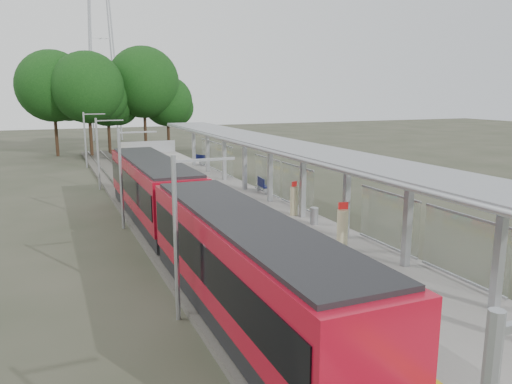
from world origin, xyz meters
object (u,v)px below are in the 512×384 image
bench_far (202,160)px  info_pillar_near (342,230)px  bench_mid (262,185)px  litter_bin (314,216)px  info_pillar_far (294,201)px  train (186,215)px

bench_far → info_pillar_near: 25.35m
bench_mid → litter_bin: 8.08m
bench_far → info_pillar_near: info_pillar_near is taller
litter_bin → info_pillar_far: bearing=91.5°
info_pillar_far → info_pillar_near: bearing=-121.9°
bench_mid → info_pillar_far: 6.08m
info_pillar_near → litter_bin: 4.11m
info_pillar_near → train: bearing=158.0°
train → bench_far: bearing=71.4°
train → bench_far: size_ratio=19.90×
train → bench_mid: (7.11, 7.94, -0.53)m
bench_far → info_pillar_far: (-0.85, -19.29, 0.29)m
bench_far → info_pillar_far: size_ratio=0.78×
train → info_pillar_near: (5.37, -4.07, -0.19)m
bench_mid → litter_bin: (-0.79, -8.04, -0.11)m
info_pillar_near → litter_bin: info_pillar_near is taller
train → info_pillar_far: (6.27, 1.92, -0.28)m
info_pillar_far → litter_bin: bearing=-111.9°
train → info_pillar_near: bearing=-37.2°
train → litter_bin: (6.32, -0.10, -0.64)m
train → info_pillar_far: 6.57m
bench_far → info_pillar_far: 19.32m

